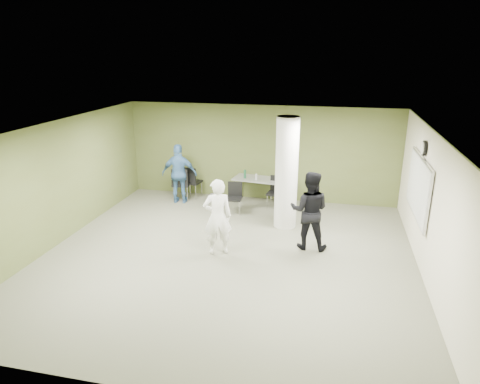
% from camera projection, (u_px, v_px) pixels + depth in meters
% --- Properties ---
extents(floor, '(8.00, 8.00, 0.00)m').
position_uv_depth(floor, '(228.00, 257.00, 9.33)').
color(floor, '#545543').
rests_on(floor, ground).
extents(ceiling, '(8.00, 8.00, 0.00)m').
position_uv_depth(ceiling, '(226.00, 129.00, 8.44)').
color(ceiling, white).
rests_on(ceiling, wall_back).
extents(wall_back, '(8.00, 2.80, 0.02)m').
position_uv_depth(wall_back, '(261.00, 153.00, 12.59)').
color(wall_back, '#51592A').
rests_on(wall_back, floor).
extents(wall_left, '(0.02, 8.00, 2.80)m').
position_uv_depth(wall_left, '(57.00, 184.00, 9.72)').
color(wall_left, '#51592A').
rests_on(wall_left, floor).
extents(wall_right_cream, '(0.02, 8.00, 2.80)m').
position_uv_depth(wall_right_cream, '(433.00, 211.00, 8.06)').
color(wall_right_cream, beige).
rests_on(wall_right_cream, floor).
extents(column, '(0.56, 0.56, 2.80)m').
position_uv_depth(column, '(286.00, 173.00, 10.53)').
color(column, silver).
rests_on(column, floor).
extents(whiteboard, '(0.05, 2.30, 1.30)m').
position_uv_depth(whiteboard, '(418.00, 187.00, 9.15)').
color(whiteboard, silver).
rests_on(whiteboard, wall_right_cream).
extents(wall_clock, '(0.06, 0.32, 0.32)m').
position_uv_depth(wall_clock, '(424.00, 148.00, 8.88)').
color(wall_clock, black).
rests_on(wall_clock, wall_right_cream).
extents(folding_table, '(1.65, 0.90, 1.00)m').
position_uv_depth(folding_table, '(260.00, 180.00, 12.38)').
color(folding_table, gray).
rests_on(folding_table, floor).
extents(wastebasket, '(0.26, 0.26, 0.31)m').
position_uv_depth(wastebasket, '(214.00, 199.00, 12.46)').
color(wastebasket, '#4C4C4C').
rests_on(wastebasket, floor).
extents(chair_back_left, '(0.56, 0.56, 1.01)m').
position_uv_depth(chair_back_left, '(181.00, 182.00, 12.61)').
color(chair_back_left, black).
rests_on(chair_back_left, floor).
extents(chair_back_right, '(0.56, 0.56, 0.98)m').
position_uv_depth(chair_back_right, '(191.00, 180.00, 12.87)').
color(chair_back_right, black).
rests_on(chair_back_right, floor).
extents(chair_table_left, '(0.45, 0.45, 0.84)m').
position_uv_depth(chair_table_left, '(235.00, 195.00, 11.78)').
color(chair_table_left, black).
rests_on(chair_table_left, floor).
extents(chair_table_right, '(0.51, 0.51, 0.91)m').
position_uv_depth(chair_table_right, '(277.00, 190.00, 12.10)').
color(chair_table_right, black).
rests_on(chair_table_right, floor).
extents(woman_white, '(0.73, 0.62, 1.71)m').
position_uv_depth(woman_white, '(218.00, 217.00, 9.24)').
color(woman_white, white).
rests_on(woman_white, floor).
extents(man_black, '(0.89, 0.70, 1.80)m').
position_uv_depth(man_black, '(309.00, 210.00, 9.50)').
color(man_black, black).
rests_on(man_black, floor).
extents(man_blue, '(1.07, 0.55, 1.74)m').
position_uv_depth(man_blue, '(179.00, 174.00, 12.39)').
color(man_blue, '#3A6290').
rests_on(man_blue, floor).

